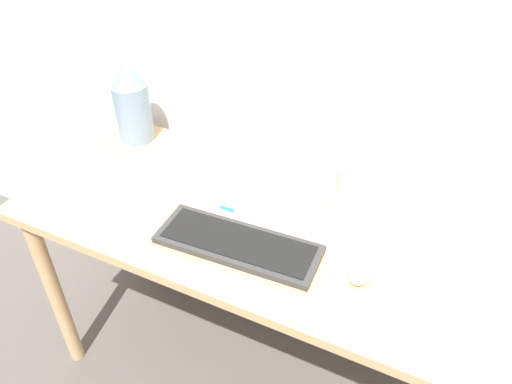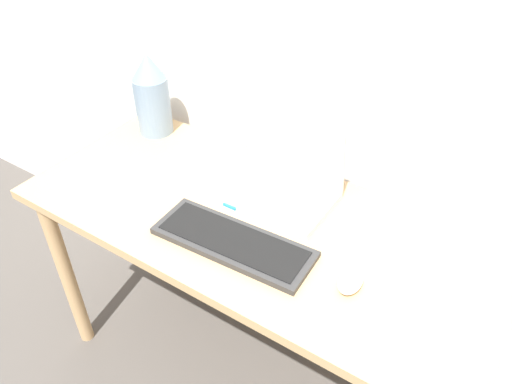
% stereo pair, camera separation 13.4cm
% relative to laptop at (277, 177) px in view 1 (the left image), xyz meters
% --- Properties ---
extents(desk, '(1.37, 0.60, 0.74)m').
position_rel_laptop_xyz_m(desk, '(-0.01, -0.14, -0.15)').
color(desk, tan).
rests_on(desk, ground_plane).
extents(laptop, '(0.33, 0.23, 0.24)m').
position_rel_laptop_xyz_m(laptop, '(0.00, 0.00, 0.00)').
color(laptop, silver).
rests_on(laptop, desk).
extents(keyboard, '(0.44, 0.17, 0.02)m').
position_rel_laptop_xyz_m(keyboard, '(0.01, -0.26, -0.04)').
color(keyboard, '#2D2D2D').
rests_on(keyboard, desk).
extents(mouse, '(0.05, 0.09, 0.04)m').
position_rel_laptop_xyz_m(mouse, '(0.33, -0.23, -0.03)').
color(mouse, white).
rests_on(mouse, desk).
extents(vase, '(0.12, 0.12, 0.29)m').
position_rel_laptop_xyz_m(vase, '(-0.56, 0.06, 0.09)').
color(vase, slate).
rests_on(vase, desk).
extents(mp3_player, '(0.04, 0.06, 0.01)m').
position_rel_laptop_xyz_m(mp3_player, '(-0.09, -0.12, -0.05)').
color(mp3_player, '#1E7FB7').
rests_on(mp3_player, desk).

